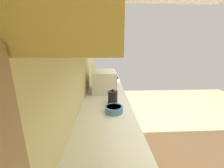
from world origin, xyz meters
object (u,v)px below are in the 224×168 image
(kettle, at_px, (113,97))
(microwave, at_px, (104,81))
(oven_range, at_px, (106,93))
(bowl, at_px, (114,109))

(kettle, bearing_deg, microwave, 11.27)
(oven_range, height_order, microwave, microwave)
(kettle, bearing_deg, oven_range, 2.96)
(kettle, bearing_deg, bowl, 180.00)
(microwave, xyz_separation_m, bowl, (-0.80, -0.11, -0.13))
(microwave, distance_m, kettle, 0.56)
(oven_range, distance_m, kettle, 1.72)
(bowl, bearing_deg, kettle, -0.00)
(microwave, bearing_deg, bowl, -172.31)
(oven_range, bearing_deg, microwave, 178.80)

